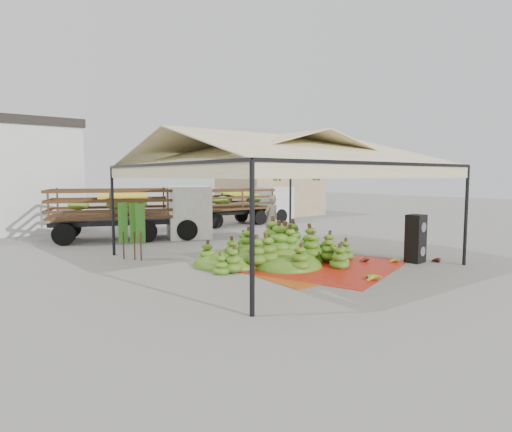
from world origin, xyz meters
TOP-DOWN VIEW (x-y plane):
  - ground at (0.00, 0.00)m, footprint 90.00×90.00m
  - canopy_tent at (0.00, 0.00)m, footprint 8.10×8.10m
  - building_tan at (10.00, 13.00)m, footprint 6.30×5.30m
  - tarp_left at (0.46, -1.44)m, footprint 5.54×5.41m
  - tarp_right at (0.03, -1.03)m, footprint 4.08×4.28m
  - banana_heap at (-0.09, -0.02)m, footprint 6.73×6.20m
  - hand_yellow_a at (2.51, -2.57)m, footprint 0.51×0.45m
  - hand_yellow_b at (0.09, -3.70)m, footprint 0.62×0.61m
  - hand_red_a at (3.62, -3.27)m, footprint 0.57×0.53m
  - hand_red_b at (1.82, -1.98)m, footprint 0.52×0.51m
  - hand_green at (0.15, -3.39)m, footprint 0.60×0.60m
  - hanging_bunches at (-0.49, -1.40)m, footprint 1.74×0.24m
  - speaker_stack at (3.17, -2.87)m, footprint 0.59×0.53m
  - banana_leaves at (-3.70, 2.67)m, footprint 0.96×1.36m
  - vendor at (2.27, 3.20)m, footprint 0.72×0.49m
  - truck_left at (-1.85, 7.18)m, footprint 6.91×4.35m
  - truck_right at (5.38, 9.33)m, footprint 6.00×2.12m

SIDE VIEW (x-z plane):
  - ground at x=0.00m, z-range 0.00..0.00m
  - banana_leaves at x=-3.70m, z-range -1.85..1.85m
  - tarp_right at x=0.03m, z-range 0.00..0.01m
  - tarp_left at x=0.46m, z-range 0.00..0.01m
  - hand_red_b at x=1.82m, z-range 0.00..0.18m
  - hand_yellow_a at x=2.51m, z-range 0.00..0.19m
  - hand_red_a at x=3.62m, z-range 0.00..0.21m
  - hand_green at x=0.15m, z-range 0.00..0.21m
  - hand_yellow_b at x=0.09m, z-range 0.00..0.22m
  - banana_heap at x=-0.09m, z-range 0.00..1.17m
  - speaker_stack at x=3.17m, z-range 0.00..1.50m
  - vendor at x=2.27m, z-range 0.00..1.91m
  - truck_right at x=5.38m, z-range 0.24..2.30m
  - truck_left at x=-1.85m, z-range 0.26..2.51m
  - building_tan at x=10.00m, z-range 0.02..4.12m
  - hanging_bunches at x=-0.49m, z-range 2.52..2.72m
  - canopy_tent at x=0.00m, z-range 1.30..5.30m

